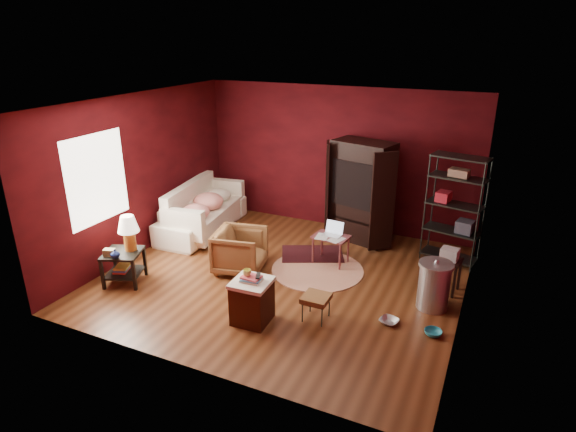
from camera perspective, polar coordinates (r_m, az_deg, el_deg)
name	(u,v)px	position (r m, az deg, el deg)	size (l,w,h in m)	color
room	(280,196)	(7.35, -0.98, 2.43)	(5.54, 5.04, 2.84)	brown
sofa	(202,210)	(9.67, -10.20, 0.66)	(2.21, 0.65, 0.87)	white
armchair	(240,249)	(7.98, -5.70, -3.89)	(0.77, 0.72, 0.79)	black
pet_bowl_steel	(390,315)	(6.84, 11.95, -11.44)	(0.25, 0.06, 0.25)	#A8AAAF
pet_bowl_turquoise	(434,328)	(6.75, 16.89, -12.55)	(0.23, 0.07, 0.23)	teal
vase	(115,254)	(7.77, -19.81, -4.23)	(0.14, 0.15, 0.14)	#0D1842
mug	(247,272)	(6.48, -4.89, -6.61)	(0.11, 0.09, 0.11)	#F1F075
side_table	(126,243)	(7.93, -18.68, -3.06)	(0.72, 0.72, 1.10)	black
sofa_cushions	(203,210)	(9.67, -10.01, 0.68)	(1.14, 2.21, 0.88)	white
hamper	(252,300)	(6.67, -4.28, -9.93)	(0.53, 0.53, 0.71)	#461F10
footstool	(316,299)	(6.70, 3.36, -9.80)	(0.36, 0.36, 0.37)	black
rug_round	(317,270)	(8.13, 3.51, -6.37)	(1.90, 1.90, 0.01)	beige
rug_oriental	(312,254)	(8.66, 2.90, -4.49)	(1.29, 1.11, 0.01)	#481319
laptop_desk	(331,239)	(8.21, 5.14, -2.71)	(0.63, 0.51, 0.73)	brown
tv_armoire	(361,190)	(9.04, 8.63, 3.06)	(1.45, 1.02, 1.90)	black
wire_shelving	(456,206)	(8.49, 19.26, 1.17)	(0.98, 0.58, 1.88)	#29312D
small_stand	(449,259)	(7.66, 18.53, -4.91)	(0.41, 0.41, 0.72)	black
trash_can	(434,285)	(7.24, 16.91, -7.85)	(0.61, 0.61, 0.76)	silver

